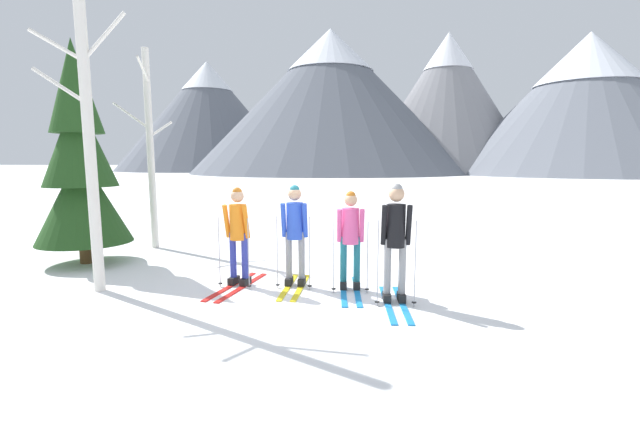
{
  "coord_description": "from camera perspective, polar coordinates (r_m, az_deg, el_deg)",
  "views": [
    {
      "loc": [
        0.98,
        -6.96,
        2.12
      ],
      "look_at": [
        0.12,
        0.4,
        1.05
      ],
      "focal_mm": 24.67,
      "sensor_mm": 36.0,
      "label": 1
    }
  ],
  "objects": [
    {
      "name": "skier_in_orange",
      "position": [
        7.53,
        -10.6,
        -1.16
      ],
      "size": [
        0.62,
        1.8,
        1.68
      ],
      "color": "red",
      "rests_on": "ground"
    },
    {
      "name": "skier_in_blue",
      "position": [
        7.39,
        -3.25,
        -0.73
      ],
      "size": [
        0.61,
        1.56,
        1.72
      ],
      "color": "yellow",
      "rests_on": "ground"
    },
    {
      "name": "skier_in_black",
      "position": [
        6.59,
        9.78,
        -1.76
      ],
      "size": [
        0.61,
        1.75,
        1.79
      ],
      "color": "#1E84D1",
      "rests_on": "ground"
    },
    {
      "name": "birch_tree_slender",
      "position": [
        11.38,
        -21.19,
        9.18
      ],
      "size": [
        1.23,
        1.17,
        4.71
      ],
      "color": "silver",
      "rests_on": "ground"
    },
    {
      "name": "birch_tree_tall",
      "position": [
        7.92,
        -27.94,
        11.32
      ],
      "size": [
        1.55,
        0.55,
        5.22
      ],
      "color": "silver",
      "rests_on": "ground"
    },
    {
      "name": "ground_plane",
      "position": [
        7.34,
        -1.29,
        -8.57
      ],
      "size": [
        400.0,
        400.0,
        0.0
      ],
      "primitive_type": "plane",
      "color": "white"
    },
    {
      "name": "mountain_ridge_distant",
      "position": [
        81.56,
        5.83,
        15.02
      ],
      "size": [
        106.98,
        59.75,
        24.23
      ],
      "color": "slate",
      "rests_on": "ground"
    },
    {
      "name": "pine_tree_near",
      "position": [
        10.23,
        -28.71,
        6.89
      ],
      "size": [
        1.87,
        1.87,
        4.51
      ],
      "color": "#51381E",
      "rests_on": "ground"
    },
    {
      "name": "skier_in_pink",
      "position": [
        7.2,
        3.96,
        -1.47
      ],
      "size": [
        0.61,
        1.69,
        1.64
      ],
      "color": "#1E84D1",
      "rests_on": "ground"
    }
  ]
}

